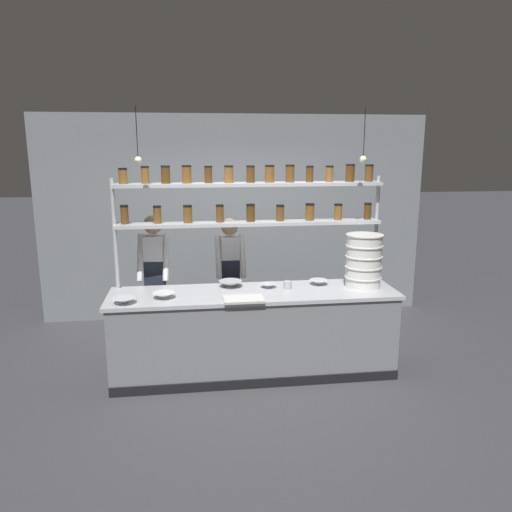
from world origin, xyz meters
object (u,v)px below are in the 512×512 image
(spice_shelf_unit, at_px, (250,205))
(chef_left, at_px, (155,276))
(serving_cup_front, at_px, (288,285))
(prep_bowl_center_back, at_px, (268,286))
(prep_bowl_far_left, at_px, (319,282))
(cutting_board, at_px, (243,299))
(prep_bowl_near_right, at_px, (230,284))
(chef_center, at_px, (230,274))
(prep_bowl_near_left, at_px, (164,295))
(container_stack, at_px, (364,261))
(prep_bowl_center_front, at_px, (124,301))

(spice_shelf_unit, bearing_deg, chef_left, 163.95)
(serving_cup_front, bearing_deg, prep_bowl_center_back, 162.63)
(prep_bowl_far_left, bearing_deg, cutting_board, -152.92)
(chef_left, bearing_deg, serving_cup_front, -15.51)
(prep_bowl_near_right, bearing_deg, chef_center, 85.70)
(chef_left, distance_m, prep_bowl_near_left, 0.76)
(prep_bowl_center_back, bearing_deg, cutting_board, -127.51)
(chef_center, relative_size, prep_bowl_center_back, 9.20)
(spice_shelf_unit, distance_m, container_stack, 1.37)
(chef_center, distance_m, prep_bowl_center_front, 1.53)
(prep_bowl_near_right, bearing_deg, cutting_board, -79.78)
(cutting_board, height_order, prep_bowl_center_front, prep_bowl_center_front)
(cutting_board, bearing_deg, prep_bowl_center_back, 52.49)
(prep_bowl_far_left, bearing_deg, serving_cup_front, -164.08)
(spice_shelf_unit, xyz_separation_m, container_stack, (1.20, -0.29, -0.59))
(prep_bowl_near_right, bearing_deg, prep_bowl_near_left, -155.41)
(cutting_board, relative_size, prep_bowl_near_left, 1.77)
(prep_bowl_center_front, distance_m, prep_bowl_center_back, 1.53)
(chef_left, distance_m, container_stack, 2.36)
(chef_left, relative_size, prep_bowl_center_back, 9.62)
(chef_center, distance_m, cutting_board, 1.09)
(container_stack, relative_size, prep_bowl_center_front, 2.61)
(chef_center, xyz_separation_m, prep_bowl_center_back, (0.36, -0.68, 0.04))
(prep_bowl_center_back, bearing_deg, prep_bowl_near_right, 168.55)
(container_stack, xyz_separation_m, prep_bowl_near_left, (-2.14, -0.15, -0.26))
(chef_left, relative_size, serving_cup_front, 18.52)
(chef_center, bearing_deg, prep_bowl_near_right, -96.32)
(spice_shelf_unit, bearing_deg, prep_bowl_near_right, -153.08)
(prep_bowl_center_back, bearing_deg, serving_cup_front, -17.37)
(chef_center, height_order, cutting_board, chef_center)
(prep_bowl_near_left, bearing_deg, chef_left, 100.01)
(prep_bowl_near_left, relative_size, prep_bowl_center_front, 1.02)
(prep_bowl_near_right, distance_m, prep_bowl_far_left, 0.98)
(chef_left, xyz_separation_m, cutting_board, (0.93, -0.92, -0.03))
(chef_left, height_order, prep_bowl_near_right, chef_left)
(chef_left, height_order, prep_bowl_center_back, chef_left)
(serving_cup_front, bearing_deg, cutting_board, -146.03)
(chef_center, xyz_separation_m, prep_bowl_center_front, (-1.13, -1.04, 0.04))
(prep_bowl_center_front, bearing_deg, chef_left, 74.35)
(chef_center, xyz_separation_m, prep_bowl_near_left, (-0.75, -0.92, 0.04))
(chef_center, xyz_separation_m, prep_bowl_far_left, (0.93, -0.63, 0.04))
(cutting_board, distance_m, prep_bowl_center_back, 0.52)
(chef_center, bearing_deg, spice_shelf_unit, -70.18)
(spice_shelf_unit, distance_m, chef_center, 1.03)
(container_stack, bearing_deg, chef_left, 165.13)
(cutting_board, xyz_separation_m, prep_bowl_near_left, (-0.79, 0.17, 0.02))
(prep_bowl_near_left, xyz_separation_m, serving_cup_front, (1.31, 0.18, 0.01))
(chef_center, xyz_separation_m, cutting_board, (0.04, -1.09, 0.03))
(cutting_board, xyz_separation_m, prep_bowl_center_back, (0.32, 0.41, 0.01))
(spice_shelf_unit, distance_m, serving_cup_front, 0.96)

